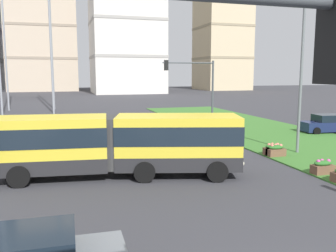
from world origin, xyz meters
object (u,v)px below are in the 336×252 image
object	(u,v)px
car_maroon_sedan	(57,126)
streetlight_median	(302,68)
flower_planter_4	(276,150)
flower_planter_5	(273,149)
traffic_light_far_right	(197,84)
apartment_tower_eastcentre	(222,29)
articulated_bus	(120,144)
apartment_tower_westcentre	(41,14)
flower_planter_3	(323,167)
car_navy_sedan	(327,124)

from	to	relation	value
car_maroon_sedan	streetlight_median	xyz separation A→B (m)	(14.72, -11.46, 4.61)
flower_planter_4	car_maroon_sedan	bearing A→B (deg)	136.95
flower_planter_5	traffic_light_far_right	world-z (taller)	traffic_light_far_right
apartment_tower_eastcentre	flower_planter_4	bearing A→B (deg)	-113.04
car_maroon_sedan	streetlight_median	bearing A→B (deg)	-37.91
articulated_bus	apartment_tower_eastcentre	bearing A→B (deg)	62.14
apartment_tower_eastcentre	apartment_tower_westcentre	bearing A→B (deg)	168.92
articulated_bus	streetlight_median	size ratio (longest dim) A/B	1.22
apartment_tower_westcentre	flower_planter_5	bearing A→B (deg)	-80.18
flower_planter_3	apartment_tower_westcentre	world-z (taller)	apartment_tower_westcentre
flower_planter_5	streetlight_median	world-z (taller)	streetlight_median
streetlight_median	flower_planter_4	bearing A→B (deg)	-164.88
car_maroon_sedan	traffic_light_far_right	size ratio (longest dim) A/B	0.74
streetlight_median	traffic_light_far_right	bearing A→B (deg)	114.39
flower_planter_5	apartment_tower_eastcentre	world-z (taller)	apartment_tower_eastcentre
apartment_tower_eastcentre	flower_planter_3	bearing A→B (deg)	-112.11
car_navy_sedan	flower_planter_3	bearing A→B (deg)	-131.21
car_navy_sedan	flower_planter_4	size ratio (longest dim) A/B	4.16
flower_planter_4	flower_planter_5	size ratio (longest dim) A/B	1.00
articulated_bus	flower_planter_5	size ratio (longest dim) A/B	10.90
flower_planter_3	flower_planter_4	bearing A→B (deg)	90.00
car_navy_sedan	flower_planter_5	world-z (taller)	car_navy_sedan
car_navy_sedan	apartment_tower_eastcentre	bearing A→B (deg)	71.05
car_maroon_sedan	streetlight_median	world-z (taller)	streetlight_median
car_maroon_sedan	car_navy_sedan	world-z (taller)	same
car_navy_sedan	apartment_tower_westcentre	distance (m)	97.11
articulated_bus	apartment_tower_westcentre	bearing A→B (deg)	94.11
car_maroon_sedan	apartment_tower_westcentre	xyz separation A→B (m)	(-4.01, 85.65, 21.80)
car_navy_sedan	streetlight_median	bearing A→B (deg)	-140.62
flower_planter_4	traffic_light_far_right	bearing A→B (deg)	101.80
flower_planter_3	flower_planter_5	bearing A→B (deg)	90.00
car_maroon_sedan	apartment_tower_eastcentre	xyz separation A→B (m)	(49.85, 75.10, 18.19)
flower_planter_3	apartment_tower_eastcentre	distance (m)	100.11
flower_planter_4	apartment_tower_eastcentre	size ratio (longest dim) A/B	0.03
flower_planter_4	apartment_tower_westcentre	world-z (taller)	apartment_tower_westcentre
car_navy_sedan	flower_planter_4	distance (m)	11.58
car_navy_sedan	traffic_light_far_right	distance (m)	11.96
car_maroon_sedan	apartment_tower_eastcentre	world-z (taller)	apartment_tower_eastcentre
traffic_light_far_right	streetlight_median	world-z (taller)	streetlight_median
flower_planter_5	apartment_tower_westcentre	bearing A→B (deg)	99.82
articulated_bus	apartment_tower_eastcentre	xyz separation A→B (m)	(46.75, 88.45, 17.29)
car_navy_sedan	flower_planter_5	xyz separation A→B (m)	(-9.44, -6.36, -0.33)
car_navy_sedan	apartment_tower_eastcentre	xyz separation A→B (m)	(27.60, 80.37, 18.19)
car_maroon_sedan	articulated_bus	bearing A→B (deg)	-76.93
traffic_light_far_right	streetlight_median	distance (m)	9.09
car_navy_sedan	car_maroon_sedan	bearing A→B (deg)	166.68
apartment_tower_westcentre	apartment_tower_eastcentre	world-z (taller)	apartment_tower_westcentre
apartment_tower_westcentre	articulated_bus	bearing A→B (deg)	-85.89
car_maroon_sedan	flower_planter_4	size ratio (longest dim) A/B	4.12
car_maroon_sedan	flower_planter_4	bearing A→B (deg)	-43.05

